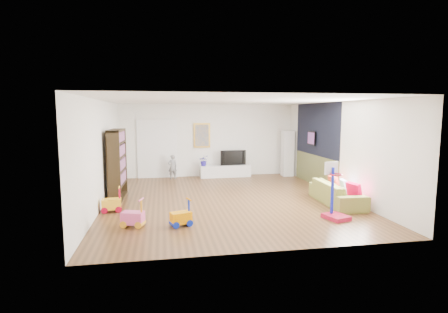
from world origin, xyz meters
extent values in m
cube|color=brown|center=(0.00, 0.00, 0.00)|extent=(6.50, 7.50, 0.00)
cube|color=white|center=(0.00, 0.00, 2.70)|extent=(6.50, 7.50, 0.00)
cube|color=silver|center=(0.00, 3.75, 1.35)|extent=(6.50, 0.00, 2.70)
cube|color=silver|center=(0.00, -3.75, 1.35)|extent=(6.50, 0.00, 2.70)
cube|color=white|center=(-3.25, 0.00, 1.35)|extent=(0.00, 7.50, 2.70)
cube|color=silver|center=(3.25, 0.00, 1.35)|extent=(0.00, 7.50, 2.70)
cube|color=black|center=(3.23, 1.40, 1.85)|extent=(0.01, 3.20, 1.70)
cube|color=brown|center=(3.23, 1.40, 0.50)|extent=(0.01, 3.20, 1.00)
cube|color=white|center=(-1.90, 3.71, 1.05)|extent=(1.45, 0.06, 2.10)
cube|color=gold|center=(-0.25, 3.71, 1.55)|extent=(0.62, 0.06, 0.92)
cube|color=#7F3F8C|center=(3.17, 1.60, 1.55)|extent=(0.04, 0.56, 0.46)
cube|color=silver|center=(0.59, 3.44, 0.22)|extent=(1.90, 0.53, 0.44)
cube|color=silver|center=(2.96, 3.25, 0.86)|extent=(0.40, 0.40, 1.72)
cube|color=#2E2211|center=(-2.97, 0.69, 0.97)|extent=(0.39, 1.33, 1.93)
imported|color=olive|center=(2.77, -0.96, 0.29)|extent=(0.85, 2.00, 0.58)
cube|color=#A81234|center=(2.10, -2.21, 0.65)|extent=(0.58, 0.64, 1.29)
cube|color=yellow|center=(-2.96, -0.72, 0.30)|extent=(0.48, 0.32, 0.60)
cube|color=orange|center=(-1.37, -2.10, 0.28)|extent=(0.49, 0.38, 0.57)
cube|color=#E0508F|center=(-2.36, -1.96, 0.30)|extent=(0.51, 0.40, 0.60)
imported|color=slate|center=(-1.37, 3.36, 0.44)|extent=(0.37, 0.29, 0.89)
imported|color=black|center=(0.88, 3.48, 0.72)|extent=(0.98, 0.19, 0.56)
imported|color=#261B93|center=(-0.22, 3.41, 0.64)|extent=(0.38, 0.33, 0.40)
cube|color=#C30035|center=(2.93, -1.52, 0.45)|extent=(0.19, 0.43, 0.42)
cube|color=white|center=(3.00, -0.92, 0.45)|extent=(0.16, 0.36, 0.35)
cube|color=red|center=(2.96, -0.41, 0.45)|extent=(0.13, 0.36, 0.36)
camera|label=1|loc=(-1.73, -9.28, 2.36)|focal=28.00mm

